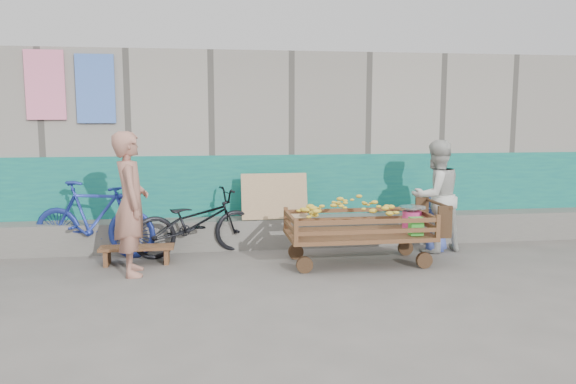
{
  "coord_description": "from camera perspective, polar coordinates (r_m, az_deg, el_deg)",
  "views": [
    {
      "loc": [
        -0.72,
        -6.11,
        2.0
      ],
      "look_at": [
        0.36,
        1.2,
        1.0
      ],
      "focal_mm": 35.0,
      "sensor_mm": 36.0,
      "label": 1
    }
  ],
  "objects": [
    {
      "name": "banana_cart",
      "position": [
        7.65,
        6.94,
        -2.81
      ],
      "size": [
        2.12,
        0.97,
        0.9
      ],
      "color": "#50351C",
      "rests_on": "ground"
    },
    {
      "name": "bicycle_dark",
      "position": [
        8.22,
        -9.39,
        -3.07
      ],
      "size": [
        1.92,
        1.14,
        0.95
      ],
      "primitive_type": "imported",
      "rotation": [
        0.0,
        0.0,
        1.87
      ],
      "color": "black",
      "rests_on": "ground"
    },
    {
      "name": "bench",
      "position": [
        7.94,
        -15.09,
        -5.8
      ],
      "size": [
        0.99,
        0.3,
        0.25
      ],
      "color": "#50351C",
      "rests_on": "ground"
    },
    {
      "name": "building_wall",
      "position": [
        10.2,
        -4.33,
        4.67
      ],
      "size": [
        12.0,
        3.5,
        3.0
      ],
      "color": "gray",
      "rests_on": "ground"
    },
    {
      "name": "child",
      "position": [
        8.58,
        14.79,
        -2.95
      ],
      "size": [
        0.49,
        0.36,
        0.9
      ],
      "primitive_type": "imported",
      "rotation": [
        0.0,
        0.0,
        3.32
      ],
      "color": "#4154AD",
      "rests_on": "ground"
    },
    {
      "name": "bicycle_blue",
      "position": [
        8.44,
        -19.11,
        -2.64
      ],
      "size": [
        1.89,
        1.01,
        1.09
      ],
      "primitive_type": "imported",
      "rotation": [
        0.0,
        0.0,
        1.28
      ],
      "color": "navy",
      "rests_on": "ground"
    },
    {
      "name": "vendor_man",
      "position": [
        7.32,
        -15.67,
        -1.15
      ],
      "size": [
        0.53,
        0.72,
        1.82
      ],
      "primitive_type": "imported",
      "rotation": [
        0.0,
        0.0,
        1.72
      ],
      "color": "#A56D5C",
      "rests_on": "ground"
    },
    {
      "name": "ground",
      "position": [
        6.47,
        -1.61,
        -10.3
      ],
      "size": [
        80.0,
        80.0,
        0.0
      ],
      "primitive_type": "plane",
      "color": "#5A5651",
      "rests_on": "ground"
    },
    {
      "name": "woman",
      "position": [
        8.56,
        14.78,
        -0.41
      ],
      "size": [
        0.94,
        0.82,
        1.66
      ],
      "primitive_type": "imported",
      "rotation": [
        0.0,
        0.0,
        3.41
      ],
      "color": "beige",
      "rests_on": "ground"
    }
  ]
}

